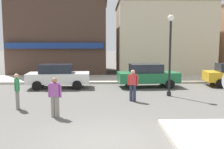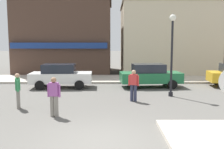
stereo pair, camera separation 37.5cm
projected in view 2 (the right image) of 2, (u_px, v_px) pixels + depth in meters
ground_plane at (100, 142)px, 7.95m from camera, size 160.00×160.00×0.00m
kerb_far at (107, 79)px, 20.88m from camera, size 80.00×4.00×0.15m
lamp_post at (172, 43)px, 14.25m from camera, size 0.36×0.36×4.54m
parked_car_nearest at (61, 75)px, 17.27m from camera, size 4.08×2.02×1.56m
parked_car_second at (150, 75)px, 17.44m from camera, size 4.13×2.13×1.56m
pedestrian_crossing_near at (54, 95)px, 10.55m from camera, size 0.56×0.27×1.61m
pedestrian_crossing_far at (18, 90)px, 11.86m from camera, size 0.33×0.55×1.61m
pedestrian_kerb_side at (133, 84)px, 13.27m from camera, size 0.55×0.32×1.61m
building_corner_shop at (66, 37)px, 26.06m from camera, size 8.98×7.79×7.06m
building_storefront_left_near at (165, 39)px, 25.86m from camera, size 8.66×8.01×6.67m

